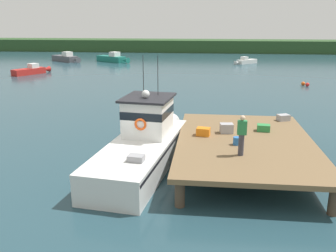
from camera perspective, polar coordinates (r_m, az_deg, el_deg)
ground_plane at (r=17.24m, az=-4.43°, el=-5.47°), size 200.00×200.00×0.00m
dock at (r=16.69m, az=11.93°, el=-2.61°), size 6.00×9.00×1.20m
main_fishing_boat at (r=16.63m, az=-3.71°, el=-2.58°), size 3.57×9.95×4.80m
crate_single_far at (r=18.17m, az=14.66°, el=-0.28°), size 0.64×0.50×0.32m
crate_stack_near_edge at (r=16.98m, az=5.52°, el=-0.88°), size 0.67×0.54×0.37m
crate_stack_mid_dock at (r=20.39m, az=17.54°, el=1.27°), size 0.72×0.63×0.32m
crate_single_by_cleat at (r=17.51m, az=9.11°, el=-0.35°), size 0.65×0.51×0.45m
bait_bucket at (r=15.94m, az=10.68°, el=-2.30°), size 0.32×0.32×0.34m
deckhand_by_the_boat at (r=14.54m, az=11.42°, el=-1.30°), size 0.36×0.22×1.63m
moored_boat_far_left at (r=57.05m, az=12.00°, el=9.85°), size 3.68×3.46×1.07m
moored_boat_mid_harbor at (r=58.69m, az=-8.59°, el=10.36°), size 5.94×4.38×1.59m
moored_boat_far_right at (r=60.93m, az=-15.60°, el=10.15°), size 5.72×4.46×1.55m
moored_boat_outer_mooring at (r=47.92m, az=-20.54°, el=8.10°), size 3.34×4.78×1.26m
mooring_buoy_spare_mooring at (r=39.00m, az=20.91°, el=6.06°), size 0.38×0.38×0.38m
mooring_buoy_inshore at (r=39.37m, az=20.33°, el=6.21°), size 0.39×0.39×0.39m
far_shoreline at (r=77.96m, az=4.10°, el=12.39°), size 120.00×8.00×2.40m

